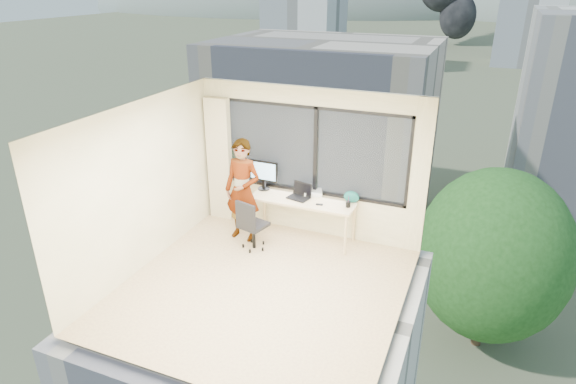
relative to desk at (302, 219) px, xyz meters
The scene contains 23 objects.
floor 1.70m from the desk, 90.00° to the right, with size 4.00×4.00×0.01m, color beige.
ceiling 2.78m from the desk, 90.00° to the right, with size 4.00×4.00×0.01m, color white.
wall_front 3.78m from the desk, 90.00° to the right, with size 4.00×0.01×2.60m, color beige.
wall_left 2.76m from the desk, 140.31° to the right, with size 0.01×4.00×2.60m, color beige.
wall_right 2.76m from the desk, 39.69° to the right, with size 0.01×4.00×2.60m, color beige.
window_wall 1.20m from the desk, 81.63° to the left, with size 3.30×0.16×1.55m, color black, non-canonical shape.
curtain 1.90m from the desk, behind, with size 0.45×0.14×2.30m, color beige.
desk is the anchor object (origin of this frame).
chair 0.90m from the desk, 135.45° to the right, with size 0.47×0.47×0.92m, color black, non-canonical shape.
person 1.15m from the desk, 159.50° to the right, with size 0.66×0.43×1.80m, color #2D2D33.
monitor 1.04m from the desk, 169.63° to the left, with size 0.54×0.12×0.54m, color black, non-canonical shape.
game_console 0.49m from the desk, 70.15° to the left, with size 0.31×0.26×0.07m, color white.
laptop 0.50m from the desk, behind, with size 0.36×0.38×0.23m, color black, non-canonical shape.
cellphone 0.52m from the desk, 17.27° to the right, with size 0.12×0.05×0.01m, color black.
pen_cup 0.91m from the desk, ahead, with size 0.08×0.08×0.10m, color black.
handbag 0.95m from the desk, 13.45° to the left, with size 0.26×0.13×0.20m, color #0C4C44.
exterior_ground 119.21m from the desk, 90.00° to the left, with size 400.00×400.00×0.04m, color #515B3D.
near_bldg_a 30.64m from the desk, 107.62° to the left, with size 16.00×12.00×14.00m, color beige.
far_tower_a 99.69m from the desk, 110.55° to the left, with size 14.00×14.00×28.00m, color silver.
far_tower_d 160.05m from the desk, 112.02° to the left, with size 16.00×14.00×22.00m, color silver.
hill_a 340.51m from the desk, 110.65° to the left, with size 288.00×216.00×90.00m, color slate.
tree_a 27.88m from the desk, 128.19° to the left, with size 7.00×7.00×8.00m, color #214E1A, non-canonical shape.
tree_b 19.51m from the desk, 76.24° to the left, with size 7.60×7.60×9.00m, color #214E1A, non-canonical shape.
Camera 1 is at (2.69, -5.52, 4.23)m, focal length 30.81 mm.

